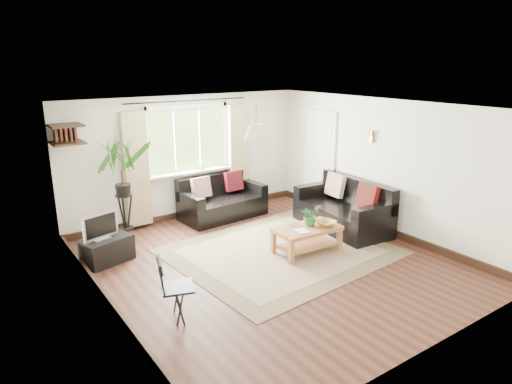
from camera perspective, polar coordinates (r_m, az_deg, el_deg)
floor at (r=7.19m, az=1.84°, el=-8.80°), size 5.50×5.50×0.00m
ceiling at (r=6.55m, az=2.03°, el=10.60°), size 5.50×5.50×0.00m
wall_back at (r=9.06m, az=-8.52°, el=4.33°), size 5.00×0.02×2.40m
wall_front at (r=4.97m, az=21.33°, el=-6.70°), size 5.00×0.02×2.40m
wall_left at (r=5.71m, az=-18.70°, el=-3.47°), size 0.02×5.50×2.40m
wall_right at (r=8.46m, az=15.68°, el=3.05°), size 0.02×5.50×2.40m
rug at (r=7.57m, az=3.07°, el=-7.42°), size 3.53×3.10×0.02m
window at (r=8.96m, az=-8.50°, el=6.48°), size 2.50×0.16×2.16m
door at (r=9.62m, az=7.72°, el=3.84°), size 0.06×0.96×2.06m
corner_shelf at (r=7.98m, az=-22.60°, el=6.70°), size 0.50×0.50×0.34m
pendant_lamp at (r=6.91m, az=0.00°, el=7.99°), size 0.36×0.36×0.54m
wall_sconce at (r=8.50m, az=14.10°, el=6.94°), size 0.12×0.12×0.28m
sofa_back at (r=9.08m, az=-4.18°, el=-0.77°), size 1.72×0.94×0.78m
sofa_right at (r=8.57m, az=10.75°, el=-1.77°), size 1.90×1.05×0.87m
coffee_table at (r=7.50m, az=6.35°, el=-5.97°), size 1.10×0.64×0.44m
table_plant at (r=7.46m, az=6.80°, el=-2.88°), size 0.36×0.32×0.35m
bowl at (r=7.53m, az=8.74°, el=-3.88°), size 0.35×0.35×0.08m
book_a at (r=7.19m, az=5.17°, el=-4.98°), size 0.20×0.26×0.02m
book_b at (r=7.38m, az=4.53°, el=-4.37°), size 0.19×0.24×0.02m
tv_stand at (r=7.49m, az=-18.07°, el=-6.91°), size 0.83×0.61×0.40m
tv at (r=7.32m, az=-18.90°, el=-4.01°), size 0.60×0.34×0.44m
palm_stand at (r=8.15m, az=-16.25°, el=0.15°), size 0.73×0.73×1.75m
folding_chair at (r=5.67m, az=-9.76°, el=-11.80°), size 0.52×0.52×0.80m
sill_plant at (r=9.10m, az=-6.74°, el=3.57°), size 0.14×0.10×0.27m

